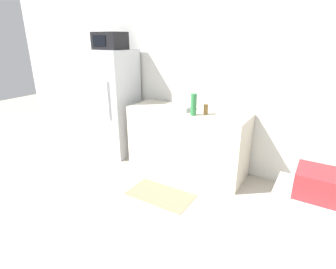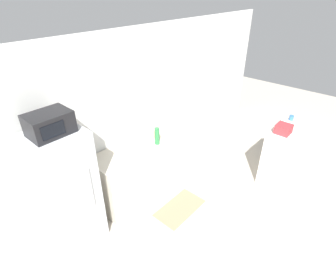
% 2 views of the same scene
% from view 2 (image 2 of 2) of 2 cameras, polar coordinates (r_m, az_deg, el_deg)
% --- Properties ---
extents(wall_back, '(8.00, 0.06, 2.60)m').
position_cam_2_polar(wall_back, '(4.23, -9.45, 4.12)').
color(wall_back, silver).
rests_on(wall_back, ground_plane).
extents(refrigerator, '(0.65, 0.63, 1.68)m').
position_cam_2_polar(refrigerator, '(3.63, -21.23, -11.39)').
color(refrigerator, silver).
rests_on(refrigerator, ground_plane).
extents(microwave, '(0.46, 0.35, 0.25)m').
position_cam_2_polar(microwave, '(3.11, -24.44, 2.16)').
color(microwave, black).
rests_on(microwave, refrigerator).
extents(counter, '(1.69, 0.60, 0.91)m').
position_cam_2_polar(counter, '(4.44, -5.59, -7.03)').
color(counter, beige).
rests_on(counter, ground_plane).
extents(sink_basin, '(0.34, 0.28, 0.06)m').
position_cam_2_polar(sink_basin, '(4.09, -6.95, -2.36)').
color(sink_basin, '#9EA3A8').
rests_on(sink_basin, counter).
extents(bottle_tall, '(0.08, 0.08, 0.28)m').
position_cam_2_polar(bottle_tall, '(4.09, -2.39, -0.34)').
color(bottle_tall, '#2D7F42').
rests_on(bottle_tall, counter).
extents(bottle_short, '(0.06, 0.06, 0.13)m').
position_cam_2_polar(bottle_short, '(4.28, -2.62, -0.02)').
color(bottle_short, olive).
rests_on(bottle_short, counter).
extents(shelf_cabinet, '(0.83, 0.39, 1.01)m').
position_cam_2_polar(shelf_cabinet, '(5.05, 23.30, -3.88)').
color(shelf_cabinet, white).
rests_on(shelf_cabinet, ground_plane).
extents(basket, '(0.23, 0.23, 0.15)m').
position_cam_2_polar(basket, '(4.61, 23.84, 1.10)').
color(basket, red).
rests_on(basket, shelf_cabinet).
extents(jar, '(0.07, 0.07, 0.09)m').
position_cam_2_polar(jar, '(5.13, 25.26, 3.31)').
color(jar, '#336BB2').
rests_on(jar, shelf_cabinet).
extents(kitchen_rug, '(0.82, 0.45, 0.01)m').
position_cam_2_polar(kitchen_rug, '(4.36, 2.57, -15.67)').
color(kitchen_rug, '#937A5B').
rests_on(kitchen_rug, ground_plane).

